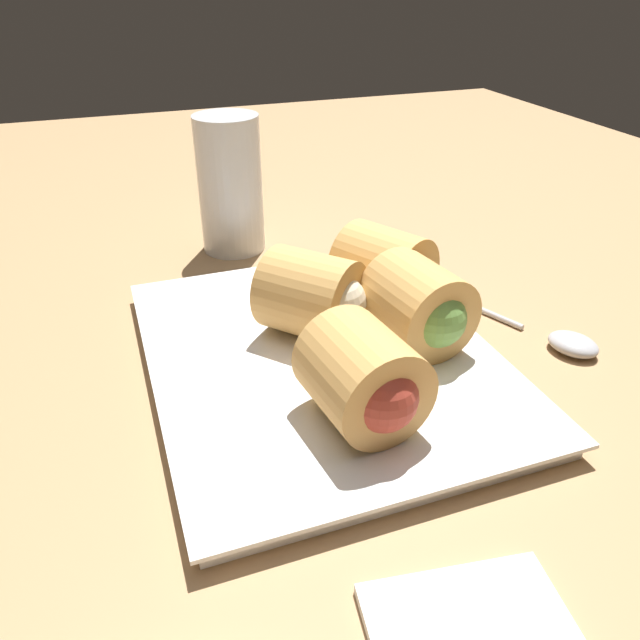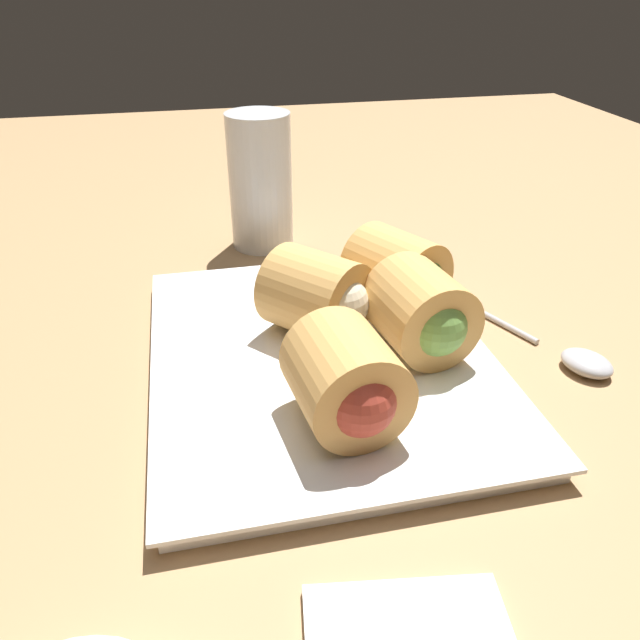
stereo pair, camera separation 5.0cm
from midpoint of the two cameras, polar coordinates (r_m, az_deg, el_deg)
The scene contains 8 objects.
table_surface at distance 49.12cm, azimuth 5.72°, elevation -3.80°, with size 180.00×140.00×2.00cm.
serving_plate at distance 46.03cm, azimuth 3.11°, elevation -3.64°, with size 30.46×24.23×1.50cm.
roll_front_left at distance 44.77cm, azimuth 12.64°, elevation 0.46°, with size 8.05×7.28×6.39cm.
roll_front_right at distance 46.02cm, azimuth 3.16°, elevation 2.09°, with size 9.12×9.11×6.39cm.
roll_back_left at distance 37.05cm, azimuth 6.52°, elevation -5.90°, with size 8.00×7.16×6.39cm.
roll_back_right at distance 50.14cm, azimuth 10.20°, elevation 4.15°, with size 8.79×8.74×6.39cm.
spoon at distance 51.11cm, azimuth 24.76°, elevation -3.14°, with size 15.24×7.78×1.36cm.
drinking_glass at distance 64.08cm, azimuth -3.20°, elevation 12.46°, with size 6.35×6.35×13.51cm.
Camera 2 is at (-39.07, 11.01, 28.57)cm, focal length 35.00 mm.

